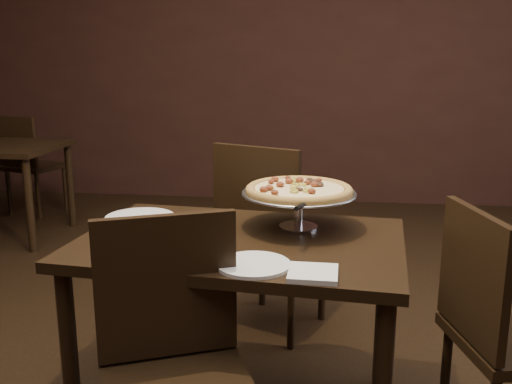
# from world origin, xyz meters

# --- Properties ---
(room) EXTENTS (6.04, 7.04, 2.84)m
(room) POSITION_xyz_m (0.06, 0.03, 1.40)
(room) COLOR black
(room) RESTS_ON ground
(dining_table) EXTENTS (1.21, 0.86, 0.72)m
(dining_table) POSITION_xyz_m (0.08, 0.06, 0.62)
(dining_table) COLOR black
(dining_table) RESTS_ON ground
(pizza_stand) EXTENTS (0.43, 0.43, 0.18)m
(pizza_stand) POSITION_xyz_m (0.27, 0.22, 0.86)
(pizza_stand) COLOR silver
(pizza_stand) RESTS_ON dining_table
(parmesan_shaker) EXTENTS (0.06, 0.06, 0.11)m
(parmesan_shaker) POSITION_xyz_m (-0.03, -0.14, 0.77)
(parmesan_shaker) COLOR beige
(parmesan_shaker) RESTS_ON dining_table
(pepper_flake_shaker) EXTENTS (0.07, 0.07, 0.12)m
(pepper_flake_shaker) POSITION_xyz_m (0.03, -0.08, 0.77)
(pepper_flake_shaker) COLOR maroon
(pepper_flake_shaker) RESTS_ON dining_table
(packet_caddy) EXTENTS (0.09, 0.09, 0.07)m
(packet_caddy) POSITION_xyz_m (-0.30, -0.03, 0.75)
(packet_caddy) COLOR black
(packet_caddy) RESTS_ON dining_table
(napkin_stack) EXTENTS (0.15, 0.15, 0.02)m
(napkin_stack) POSITION_xyz_m (0.35, -0.27, 0.72)
(napkin_stack) COLOR white
(napkin_stack) RESTS_ON dining_table
(plate_left) EXTENTS (0.27, 0.27, 0.01)m
(plate_left) POSITION_xyz_m (-0.36, 0.25, 0.72)
(plate_left) COLOR white
(plate_left) RESTS_ON dining_table
(plate_near) EXTENTS (0.23, 0.23, 0.01)m
(plate_near) POSITION_xyz_m (0.16, -0.21, 0.72)
(plate_near) COLOR white
(plate_near) RESTS_ON dining_table
(serving_spatula) EXTENTS (0.12, 0.12, 0.02)m
(serving_spatula) POSITION_xyz_m (0.30, 0.00, 0.86)
(serving_spatula) COLOR silver
(serving_spatula) RESTS_ON pizza_stand
(chair_far) EXTENTS (0.59, 0.59, 0.96)m
(chair_far) POSITION_xyz_m (0.10, 0.77, 0.52)
(chair_far) COLOR black
(chair_far) RESTS_ON ground
(chair_near) EXTENTS (0.56, 0.56, 0.90)m
(chair_near) POSITION_xyz_m (-0.04, -0.43, 0.49)
(chair_near) COLOR black
(chair_near) RESTS_ON ground
(chair_side) EXTENTS (0.50, 0.50, 0.88)m
(chair_side) POSITION_xyz_m (0.97, -0.04, 0.48)
(chair_side) COLOR black
(chair_side) RESTS_ON ground
(bg_chair_far) EXTENTS (0.50, 0.50, 0.87)m
(bg_chair_far) POSITION_xyz_m (-2.18, 2.68, 0.48)
(bg_chair_far) COLOR black
(bg_chair_far) RESTS_ON ground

